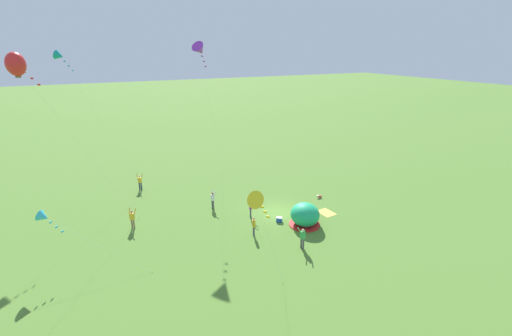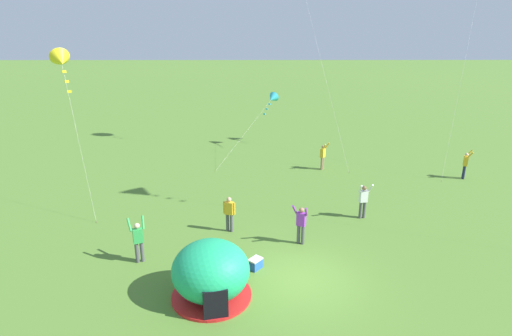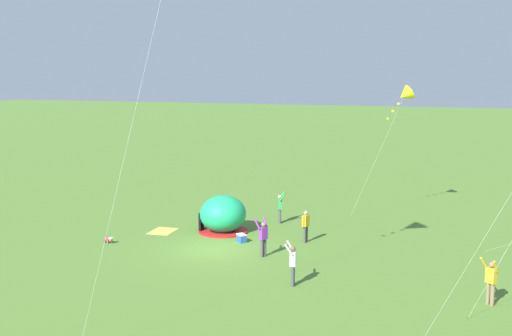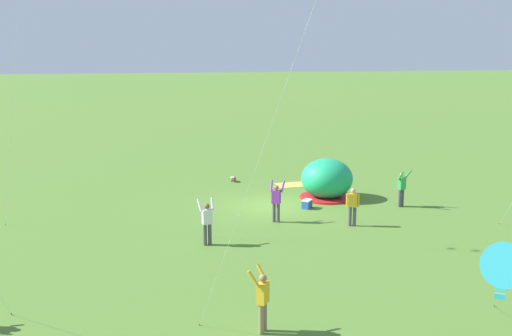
{
  "view_description": "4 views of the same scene",
  "coord_description": "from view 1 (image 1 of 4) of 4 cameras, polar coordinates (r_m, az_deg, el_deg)",
  "views": [
    {
      "loc": [
        -26.28,
        15.1,
        15.28
      ],
      "look_at": [
        2.53,
        1.04,
        3.98
      ],
      "focal_mm": 24.0,
      "sensor_mm": 36.0,
      "label": 1
    },
    {
      "loc": [
        -1.83,
        -12.99,
        8.7
      ],
      "look_at": [
        -1.71,
        4.17,
        3.05
      ],
      "focal_mm": 28.0,
      "sensor_mm": 36.0,
      "label": 2
    },
    {
      "loc": [
        26.77,
        12.65,
        8.77
      ],
      "look_at": [
        -1.14,
        1.8,
        4.15
      ],
      "focal_mm": 42.0,
      "sensor_mm": 36.0,
      "label": 3
    },
    {
      "loc": [
        5.95,
        28.27,
        7.88
      ],
      "look_at": [
        1.44,
        4.15,
        2.84
      ],
      "focal_mm": 42.0,
      "sensor_mm": 36.0,
      "label": 4
    }
  ],
  "objects": [
    {
      "name": "toddler_crawling",
      "position": [
        37.48,
        10.48,
        -4.69
      ],
      "size": [
        0.37,
        0.55,
        0.32
      ],
      "color": "red",
      "rests_on": "ground"
    },
    {
      "name": "kite_purple",
      "position": [
        37.65,
        -9.33,
        18.85
      ],
      "size": [
        3.63,
        4.09,
        15.94
      ],
      "color": "silver",
      "rests_on": "ground"
    },
    {
      "name": "ground_plane",
      "position": [
        33.94,
        3.48,
        -7.38
      ],
      "size": [
        300.0,
        300.0,
        0.0
      ],
      "primitive_type": "plane",
      "color": "#517A2D"
    },
    {
      "name": "kite_cyan",
      "position": [
        28.6,
        -31.86,
        -6.95
      ],
      "size": [
        4.73,
        7.0,
        4.51
      ],
      "color": "silver",
      "rests_on": "ground"
    },
    {
      "name": "person_flying_kite",
      "position": [
        34.57,
        -7.23,
        -5.15
      ],
      "size": [
        0.68,
        0.54,
        1.89
      ],
      "color": "#4C4C51",
      "rests_on": "ground"
    },
    {
      "name": "person_with_toddler",
      "position": [
        32.57,
        -0.9,
        -6.6
      ],
      "size": [
        0.72,
        0.64,
        1.89
      ],
      "color": "#4C4C51",
      "rests_on": "ground"
    },
    {
      "name": "person_near_tent",
      "position": [
        40.78,
        -18.78,
        -2.17
      ],
      "size": [
        0.62,
        0.71,
        1.89
      ],
      "color": "#1E2347",
      "rests_on": "ground"
    },
    {
      "name": "cooler_box",
      "position": [
        32.17,
        3.89,
        -8.55
      ],
      "size": [
        0.62,
        0.64,
        0.44
      ],
      "color": "#2659B2",
      "rests_on": "ground"
    },
    {
      "name": "kite_red",
      "position": [
        27.75,
        -35.15,
        13.96
      ],
      "size": [
        4.05,
        7.21,
        15.04
      ],
      "color": "silver",
      "rests_on": "ground"
    },
    {
      "name": "person_far_back",
      "position": [
        32.57,
        -19.93,
        -7.85
      ],
      "size": [
        0.67,
        0.72,
        1.89
      ],
      "color": "#8C7251",
      "rests_on": "ground"
    },
    {
      "name": "popup_tent",
      "position": [
        31.5,
        8.16,
        -7.76
      ],
      "size": [
        2.81,
        2.81,
        2.1
      ],
      "color": "#1EAD6B",
      "rests_on": "ground"
    },
    {
      "name": "person_arms_raised",
      "position": [
        28.08,
        7.76,
        -11.36
      ],
      "size": [
        0.72,
        0.63,
        1.89
      ],
      "color": "#4C4C51",
      "rests_on": "ground"
    },
    {
      "name": "kite_yellow",
      "position": [
        18.26,
        0.39,
        -5.51
      ],
      "size": [
        2.61,
        3.59,
        8.2
      ],
      "color": "silver",
      "rests_on": "ground"
    },
    {
      "name": "kite_teal",
      "position": [
        40.25,
        -29.91,
        15.89
      ],
      "size": [
        4.52,
        7.03,
        15.1
      ],
      "color": "silver",
      "rests_on": "ground"
    },
    {
      "name": "picnic_blanket",
      "position": [
        34.49,
        11.62,
        -7.3
      ],
      "size": [
        1.81,
        1.44,
        0.01
      ],
      "primitive_type": "cube",
      "rotation": [
        0.0,
        0.0,
        0.09
      ],
      "color": "gold",
      "rests_on": "ground"
    },
    {
      "name": "person_center_field",
      "position": [
        29.56,
        -0.38,
        -9.55
      ],
      "size": [
        0.57,
        0.34,
        1.72
      ],
      "color": "#4C4C51",
      "rests_on": "ground"
    }
  ]
}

